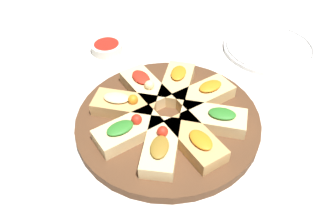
{
  "coord_description": "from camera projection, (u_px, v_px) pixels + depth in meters",
  "views": [
    {
      "loc": [
        -0.11,
        -0.45,
        0.49
      ],
      "look_at": [
        0.0,
        0.0,
        0.03
      ],
      "focal_mm": 35.0,
      "sensor_mm": 36.0,
      "label": 1
    }
  ],
  "objects": [
    {
      "name": "focaccia_slice_2",
      "position": [
        214.0,
        119.0,
        0.64
      ],
      "size": [
        0.14,
        0.11,
        0.04
      ],
      "color": "#E5C689",
      "rests_on": "serving_board"
    },
    {
      "name": "focaccia_slice_4",
      "position": [
        177.0,
        83.0,
        0.72
      ],
      "size": [
        0.11,
        0.14,
        0.04
      ],
      "color": "#DBB775",
      "rests_on": "serving_board"
    },
    {
      "name": "focaccia_slice_3",
      "position": [
        204.0,
        95.0,
        0.69
      ],
      "size": [
        0.14,
        0.1,
        0.04
      ],
      "color": "#DBB775",
      "rests_on": "serving_board"
    },
    {
      "name": "serving_board",
      "position": [
        168.0,
        120.0,
        0.67
      ],
      "size": [
        0.37,
        0.37,
        0.02
      ],
      "primitive_type": "cylinder",
      "color": "#51331E",
      "rests_on": "ground_plane"
    },
    {
      "name": "ground_plane",
      "position": [
        168.0,
        124.0,
        0.68
      ],
      "size": [
        3.0,
        3.0,
        0.0
      ],
      "primitive_type": "plane",
      "color": "silver"
    },
    {
      "name": "focaccia_slice_1",
      "position": [
        195.0,
        141.0,
        0.6
      ],
      "size": [
        0.1,
        0.14,
        0.04
      ],
      "color": "tan",
      "rests_on": "serving_board"
    },
    {
      "name": "focaccia_slice_7",
      "position": [
        128.0,
        130.0,
        0.62
      ],
      "size": [
        0.14,
        0.1,
        0.04
      ],
      "color": "#E5C689",
      "rests_on": "serving_board"
    },
    {
      "name": "focaccia_slice_6",
      "position": [
        124.0,
        105.0,
        0.67
      ],
      "size": [
        0.14,
        0.11,
        0.04
      ],
      "color": "tan",
      "rests_on": "serving_board"
    },
    {
      "name": "dipping_bowl",
      "position": [
        107.0,
        47.0,
        0.86
      ],
      "size": [
        0.08,
        0.08,
        0.02
      ],
      "color": "silver",
      "rests_on": "ground_plane"
    },
    {
      "name": "focaccia_slice_5",
      "position": [
        145.0,
        87.0,
        0.71
      ],
      "size": [
        0.1,
        0.14,
        0.04
      ],
      "color": "#E5C689",
      "rests_on": "serving_board"
    },
    {
      "name": "focaccia_slice_0",
      "position": [
        161.0,
        146.0,
        0.59
      ],
      "size": [
        0.1,
        0.14,
        0.04
      ],
      "color": "#E5C689",
      "rests_on": "serving_board"
    },
    {
      "name": "plate_right",
      "position": [
        269.0,
        47.0,
        0.87
      ],
      "size": [
        0.24,
        0.24,
        0.02
      ],
      "color": "white",
      "rests_on": "ground_plane"
    }
  ]
}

